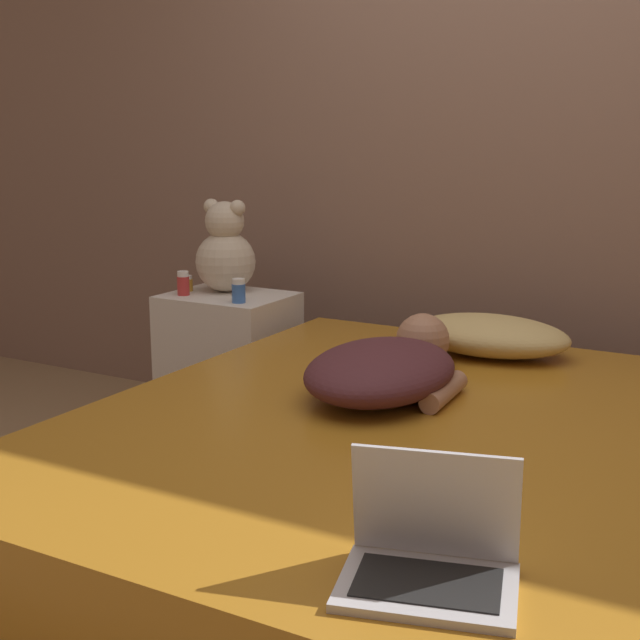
{
  "coord_description": "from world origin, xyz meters",
  "views": [
    {
      "loc": [
        0.91,
        -2.07,
        1.28
      ],
      "look_at": [
        -0.4,
        0.26,
        0.69
      ],
      "focal_mm": 50.0,
      "sensor_mm": 36.0,
      "label": 1
    }
  ],
  "objects_px": {
    "bottle_blue": "(239,291)",
    "pillow": "(489,335)",
    "bottle_amber": "(189,283)",
    "laptop": "(430,555)",
    "person_lying": "(388,367)",
    "teddy_bear": "(225,252)",
    "bottle_red": "(183,283)"
  },
  "relations": [
    {
      "from": "person_lying",
      "to": "bottle_amber",
      "type": "xyz_separation_m",
      "value": [
        -1.19,
        0.61,
        0.05
      ]
    },
    {
      "from": "laptop",
      "to": "teddy_bear",
      "type": "height_order",
      "value": "teddy_bear"
    },
    {
      "from": "laptop",
      "to": "bottle_blue",
      "type": "relative_size",
      "value": 3.69
    },
    {
      "from": "pillow",
      "to": "bottle_amber",
      "type": "xyz_separation_m",
      "value": [
        -1.3,
        0.03,
        0.06
      ]
    },
    {
      "from": "person_lying",
      "to": "laptop",
      "type": "height_order",
      "value": "laptop"
    },
    {
      "from": "bottle_blue",
      "to": "bottle_amber",
      "type": "distance_m",
      "value": 0.33
    },
    {
      "from": "pillow",
      "to": "bottle_amber",
      "type": "distance_m",
      "value": 1.3
    },
    {
      "from": "person_lying",
      "to": "laptop",
      "type": "xyz_separation_m",
      "value": [
        0.54,
        -0.97,
        -0.03
      ]
    },
    {
      "from": "person_lying",
      "to": "bottle_amber",
      "type": "distance_m",
      "value": 1.34
    },
    {
      "from": "bottle_amber",
      "to": "bottle_red",
      "type": "bearing_deg",
      "value": -66.9
    },
    {
      "from": "pillow",
      "to": "laptop",
      "type": "bearing_deg",
      "value": -74.73
    },
    {
      "from": "laptop",
      "to": "bottle_blue",
      "type": "distance_m",
      "value": 2.04
    },
    {
      "from": "bottle_blue",
      "to": "bottle_amber",
      "type": "height_order",
      "value": "bottle_blue"
    },
    {
      "from": "person_lying",
      "to": "bottle_red",
      "type": "xyz_separation_m",
      "value": [
        -1.16,
        0.53,
        0.07
      ]
    },
    {
      "from": "person_lying",
      "to": "bottle_red",
      "type": "bearing_deg",
      "value": 151.82
    },
    {
      "from": "pillow",
      "to": "bottle_amber",
      "type": "bearing_deg",
      "value": 178.48
    },
    {
      "from": "teddy_bear",
      "to": "pillow",
      "type": "bearing_deg",
      "value": -5.18
    },
    {
      "from": "bottle_red",
      "to": "bottle_blue",
      "type": "xyz_separation_m",
      "value": [
        0.28,
        -0.02,
        -0.0
      ]
    },
    {
      "from": "person_lying",
      "to": "bottle_blue",
      "type": "height_order",
      "value": "bottle_blue"
    },
    {
      "from": "teddy_bear",
      "to": "bottle_blue",
      "type": "height_order",
      "value": "teddy_bear"
    },
    {
      "from": "person_lying",
      "to": "bottle_blue",
      "type": "xyz_separation_m",
      "value": [
        -0.87,
        0.51,
        0.06
      ]
    },
    {
      "from": "person_lying",
      "to": "laptop",
      "type": "bearing_deg",
      "value": -64.8
    },
    {
      "from": "bottle_blue",
      "to": "pillow",
      "type": "bearing_deg",
      "value": 3.74
    },
    {
      "from": "pillow",
      "to": "bottle_red",
      "type": "bearing_deg",
      "value": -177.98
    },
    {
      "from": "laptop",
      "to": "bottle_amber",
      "type": "relative_size",
      "value": 5.23
    },
    {
      "from": "person_lying",
      "to": "teddy_bear",
      "type": "distance_m",
      "value": 1.26
    },
    {
      "from": "bottle_blue",
      "to": "laptop",
      "type": "bearing_deg",
      "value": -46.43
    },
    {
      "from": "bottle_amber",
      "to": "bottle_blue",
      "type": "bearing_deg",
      "value": -17.34
    },
    {
      "from": "pillow",
      "to": "bottle_blue",
      "type": "xyz_separation_m",
      "value": [
        -0.99,
        -0.06,
        0.07
      ]
    },
    {
      "from": "person_lying",
      "to": "laptop",
      "type": "relative_size",
      "value": 2.18
    },
    {
      "from": "teddy_bear",
      "to": "bottle_red",
      "type": "relative_size",
      "value": 3.89
    },
    {
      "from": "laptop",
      "to": "bottle_amber",
      "type": "distance_m",
      "value": 2.34
    }
  ]
}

